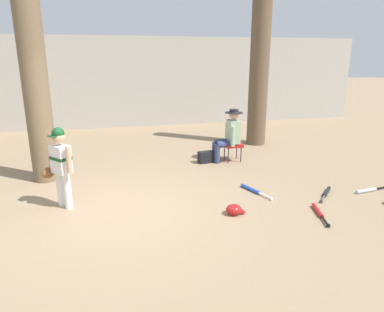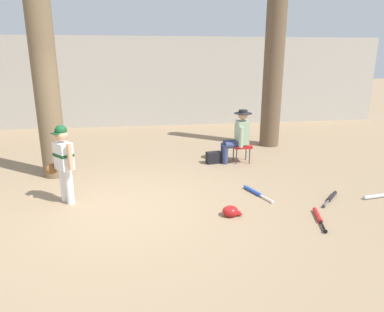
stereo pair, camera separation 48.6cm
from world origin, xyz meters
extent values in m
plane|color=#937A5B|center=(0.00, 0.00, 0.00)|extent=(60.00, 60.00, 0.00)
cube|color=#ADA89E|center=(0.00, 7.11, 1.49)|extent=(18.00, 0.36, 2.98)
cylinder|color=brown|center=(-1.41, 1.92, 2.44)|extent=(0.47, 0.47, 4.88)
cone|color=brown|center=(-1.41, 1.92, 0.00)|extent=(0.76, 0.76, 0.28)
cylinder|color=brown|center=(3.79, 3.68, 2.05)|extent=(0.51, 0.51, 4.09)
cone|color=brown|center=(3.79, 3.68, 0.00)|extent=(0.76, 0.76, 0.31)
cylinder|color=white|center=(-0.85, 0.40, 0.29)|extent=(0.12, 0.12, 0.58)
cylinder|color=white|center=(-0.97, 0.54, 0.29)|extent=(0.12, 0.12, 0.58)
cube|color=white|center=(-0.91, 0.47, 0.80)|extent=(0.35, 0.36, 0.44)
cube|color=#144723|center=(-0.91, 0.47, 0.82)|extent=(0.36, 0.37, 0.05)
sphere|color=tan|center=(-0.91, 0.47, 1.15)|extent=(0.20, 0.20, 0.20)
sphere|color=#144723|center=(-0.91, 0.47, 1.21)|extent=(0.19, 0.19, 0.19)
cube|color=#144723|center=(-0.98, 0.41, 1.19)|extent=(0.17, 0.17, 0.02)
cylinder|color=tan|center=(-0.77, 0.27, 0.84)|extent=(0.11, 0.11, 0.42)
cylinder|color=tan|center=(-1.08, 0.60, 0.72)|extent=(0.11, 0.11, 0.40)
ellipsoid|color=brown|center=(-1.13, 0.58, 0.56)|extent=(0.25, 0.23, 0.18)
cube|color=red|center=(2.59, 2.26, 0.38)|extent=(0.41, 0.41, 0.06)
cylinder|color=#333338|center=(2.44, 2.12, 0.19)|extent=(0.02, 0.02, 0.38)
cylinder|color=#333338|center=(2.45, 2.42, 0.19)|extent=(0.02, 0.02, 0.38)
cylinder|color=#333338|center=(2.74, 2.11, 0.19)|extent=(0.02, 0.02, 0.38)
cylinder|color=#333338|center=(2.75, 2.41, 0.19)|extent=(0.02, 0.02, 0.38)
cylinder|color=navy|center=(2.19, 2.18, 0.21)|extent=(0.13, 0.13, 0.43)
cylinder|color=navy|center=(2.20, 2.38, 0.21)|extent=(0.13, 0.13, 0.43)
cylinder|color=navy|center=(2.39, 2.17, 0.43)|extent=(0.40, 0.16, 0.15)
cylinder|color=navy|center=(2.40, 2.37, 0.43)|extent=(0.40, 0.16, 0.15)
cube|color=#99B293|center=(2.59, 2.26, 0.69)|extent=(0.25, 0.37, 0.52)
cylinder|color=#99B293|center=(2.51, 2.05, 0.63)|extent=(0.09, 0.09, 0.46)
cylinder|color=#99B293|center=(2.52, 2.49, 0.63)|extent=(0.09, 0.09, 0.46)
sphere|color=tan|center=(2.59, 2.26, 1.09)|extent=(0.22, 0.22, 0.22)
cylinder|color=#232328|center=(2.59, 2.26, 1.12)|extent=(0.40, 0.40, 0.02)
cylinder|color=#232328|center=(2.59, 2.26, 1.16)|extent=(0.20, 0.20, 0.09)
cube|color=black|center=(1.95, 2.26, 0.13)|extent=(0.37, 0.24, 0.26)
cylinder|color=#B7BCC6|center=(4.24, -0.15, 0.03)|extent=(0.44, 0.12, 0.07)
cylinder|color=black|center=(4.60, -0.10, 0.03)|extent=(0.29, 0.07, 0.03)
cylinder|color=#2347AD|center=(2.26, 0.41, 0.03)|extent=(0.21, 0.46, 0.07)
cylinder|color=silver|center=(2.38, 0.05, 0.03)|extent=(0.13, 0.30, 0.03)
cylinder|color=silver|center=(2.43, -0.10, 0.03)|extent=(0.06, 0.03, 0.06)
cylinder|color=black|center=(3.52, -0.04, 0.03)|extent=(0.35, 0.35, 0.07)
cylinder|color=#4C4C51|center=(3.27, -0.29, 0.03)|extent=(0.22, 0.23, 0.03)
cylinder|color=#4C4C51|center=(3.17, -0.39, 0.03)|extent=(0.05, 0.05, 0.06)
cylinder|color=red|center=(2.92, -0.69, 0.03)|extent=(0.19, 0.44, 0.07)
cylinder|color=black|center=(2.82, -1.04, 0.03)|extent=(0.11, 0.29, 0.03)
cylinder|color=black|center=(2.77, -1.17, 0.03)|extent=(0.06, 0.03, 0.06)
ellipsoid|color=#A81919|center=(1.63, -0.44, 0.07)|extent=(0.25, 0.23, 0.17)
cube|color=#A81919|center=(1.75, -0.44, 0.03)|extent=(0.10, 0.12, 0.02)
camera|label=1|loc=(-0.15, -5.04, 2.34)|focal=32.51mm
camera|label=2|loc=(0.32, -5.13, 2.34)|focal=32.51mm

